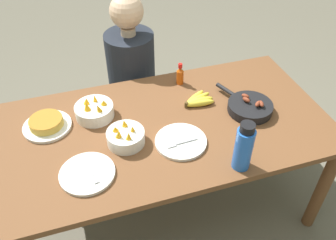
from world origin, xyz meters
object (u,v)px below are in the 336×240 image
Objects in this scene: fruit_bowl_mango at (94,110)px; hot_sauce_bottle at (180,75)px; water_bottle at (244,147)px; empty_plate_far_left at (87,173)px; banana_bunch at (198,101)px; fruit_bowl_citrus at (126,137)px; frittata_plate_center at (47,124)px; person_figure at (133,89)px; empty_plate_near_front at (181,141)px; skillet at (249,107)px.

fruit_bowl_mango is 0.56m from hot_sauce_bottle.
empty_plate_far_left is at bearing 166.78° from water_bottle.
banana_bunch is 0.57m from fruit_bowl_mango.
fruit_bowl_citrus reaches higher than banana_bunch.
person_figure reaches higher than frittata_plate_center.
fruit_bowl_citrus is at bearing 161.92° from empty_plate_near_front.
fruit_bowl_citrus is at bearing -32.50° from frittata_plate_center.
fruit_bowl_citrus reaches higher than empty_plate_far_left.
skillet is at bearing -53.84° from person_figure.
empty_plate_near_front is at bearing 84.60° from skillet.
hot_sauce_bottle is (-0.03, 0.22, 0.04)m from banana_bunch.
empty_plate_far_left is 0.99× the size of water_bottle.
banana_bunch is 0.99× the size of fruit_bowl_citrus.
empty_plate_near_front is 0.33m from water_bottle.
skillet is 0.84m from fruit_bowl_mango.
empty_plate_near_front is at bearing -108.65° from hot_sauce_bottle.
empty_plate_near_front is (0.63, -0.32, -0.02)m from frittata_plate_center.
empty_plate_near_front is 0.50m from fruit_bowl_mango.
skillet reaches higher than frittata_plate_center.
frittata_plate_center is at bearing 147.50° from fruit_bowl_citrus.
fruit_bowl_mango reaches higher than fruit_bowl_citrus.
empty_plate_far_left is (-0.47, -0.07, 0.00)m from empty_plate_near_front.
empty_plate_near_front is 0.28m from fruit_bowl_citrus.
person_figure reaches higher than empty_plate_near_front.
skillet is at bearing -30.99° from banana_bunch.
empty_plate_far_left is 1.23× the size of fruit_bowl_mango.
hot_sauce_bottle is at bearing 97.96° from banana_bunch.
empty_plate_near_front is 0.51m from hot_sauce_bottle.
hot_sauce_bottle is at bearing -55.05° from person_figure.
frittata_plate_center is 0.81m from hot_sauce_bottle.
frittata_plate_center is 0.98× the size of empty_plate_far_left.
fruit_bowl_citrus reaches higher than skillet.
empty_plate_near_front is at bearing -85.32° from person_figure.
banana_bunch is at bearing 38.31° from skillet.
frittata_plate_center reaches higher than banana_bunch.
person_figure reaches higher than banana_bunch.
empty_plate_near_front is at bearing 133.37° from water_bottle.
fruit_bowl_citrus is (0.21, 0.15, 0.03)m from empty_plate_far_left.
banana_bunch is 0.91× the size of fruit_bowl_mango.
water_bottle is 0.72m from hot_sauce_bottle.
fruit_bowl_mango is at bearing 114.82° from fruit_bowl_citrus.
empty_plate_near_front is at bearing -41.67° from fruit_bowl_mango.
fruit_bowl_mango is 0.18× the size of person_figure.
banana_bunch is at bearing 92.43° from water_bottle.
hot_sauce_bottle is at bearing 94.12° from water_bottle.
person_figure is at bearing 57.25° from fruit_bowl_mango.
empty_plate_far_left is at bearing 80.80° from skillet.
banana_bunch reaches higher than empty_plate_far_left.
person_figure is at bearing 75.14° from fruit_bowl_citrus.
banana_bunch is 1.36× the size of hot_sauce_bottle.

